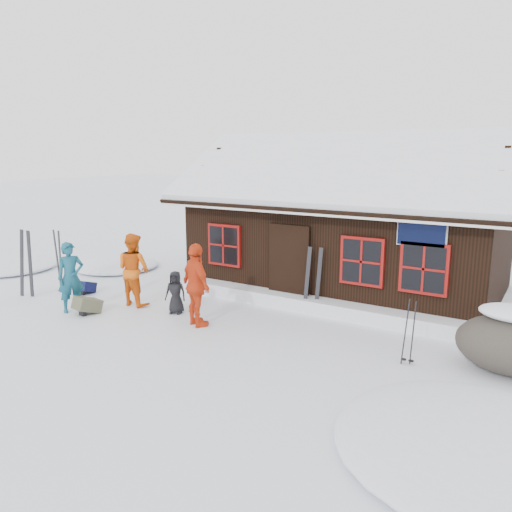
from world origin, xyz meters
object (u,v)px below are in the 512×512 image
object	(u,v)px
skier_teal	(71,277)
ski_poles	(409,333)
skier_crouched	(176,292)
boulder	(512,343)
ski_pair_left	(26,264)
backpack_blue	(85,289)
skier_orange_left	(134,269)
backpack_olive	(88,308)
skier_orange_right	(196,285)

from	to	relation	value
skier_teal	ski_poles	world-z (taller)	skier_teal
skier_crouched	boulder	world-z (taller)	boulder
boulder	ski_pair_left	distance (m)	11.64
skier_crouched	ski_pair_left	distance (m)	4.47
skier_teal	backpack_blue	distance (m)	1.72
ski_poles	skier_crouched	bearing A→B (deg)	179.70
skier_teal	backpack_blue	world-z (taller)	skier_teal
backpack_blue	ski_poles	bearing A→B (deg)	-12.44
skier_orange_left	backpack_olive	bearing A→B (deg)	72.91
skier_orange_right	backpack_blue	world-z (taller)	skier_orange_right
backpack_blue	ski_pair_left	bearing A→B (deg)	-150.58
skier_crouched	backpack_olive	bearing A→B (deg)	-166.28
skier_teal	backpack_blue	bearing A→B (deg)	66.49
boulder	backpack_olive	xyz separation A→B (m)	(-8.96, -1.74, -0.40)
skier_orange_right	backpack_olive	bearing A→B (deg)	39.75
backpack_olive	skier_crouched	bearing A→B (deg)	43.01
ski_pair_left	backpack_olive	xyz separation A→B (m)	(2.57, -0.16, -0.73)
skier_teal	backpack_blue	size ratio (longest dim) A/B	3.40
skier_orange_right	skier_crouched	xyz separation A→B (m)	(-1.00, 0.44, -0.42)
skier_orange_right	skier_crouched	world-z (taller)	skier_orange_right
boulder	backpack_blue	distance (m)	10.46
skier_teal	boulder	distance (m)	9.60
skier_crouched	ski_pair_left	bearing A→B (deg)	173.30
skier_orange_right	backpack_blue	xyz separation A→B (m)	(-4.24, 0.41, -0.80)
ski_poles	backpack_olive	bearing A→B (deg)	-171.15
ski_pair_left	ski_poles	world-z (taller)	ski_pair_left
skier_orange_left	skier_crouched	xyz separation A→B (m)	(1.36, 0.01, -0.40)
skier_orange_left	skier_orange_right	bearing A→B (deg)	171.83
ski_pair_left	boulder	bearing A→B (deg)	-0.14
ski_pair_left	ski_poles	bearing A→B (deg)	-2.28
skier_teal	ski_poles	bearing A→B (deg)	-54.80
skier_crouched	skier_orange_left	bearing A→B (deg)	160.48
boulder	backpack_olive	world-z (taller)	boulder
ski_pair_left	skier_orange_left	bearing A→B (deg)	10.73
skier_orange_left	skier_orange_right	size ratio (longest dim) A/B	0.98
backpack_blue	boulder	bearing A→B (deg)	-9.17
skier_orange_left	ski_poles	bearing A→B (deg)	-178.07
skier_orange_left	ski_poles	xyz separation A→B (m)	(6.94, -0.02, -0.33)
skier_orange_left	backpack_blue	distance (m)	2.03
skier_crouched	ski_pair_left	size ratio (longest dim) A/B	0.56
skier_orange_right	ski_pair_left	distance (m)	5.37
ski_pair_left	backpack_blue	world-z (taller)	ski_pair_left
skier_teal	skier_orange_right	world-z (taller)	skier_orange_right
backpack_blue	backpack_olive	distance (m)	1.86
ski_pair_left	backpack_olive	bearing A→B (deg)	-11.54
skier_orange_right	backpack_blue	bearing A→B (deg)	19.37
skier_teal	ski_pair_left	size ratio (longest dim) A/B	0.92
skier_orange_right	boulder	bearing A→B (deg)	-145.96
ski_pair_left	skier_orange_right	bearing A→B (deg)	-1.78
skier_teal	ski_pair_left	xyz separation A→B (m)	(-2.10, 0.21, 0.03)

